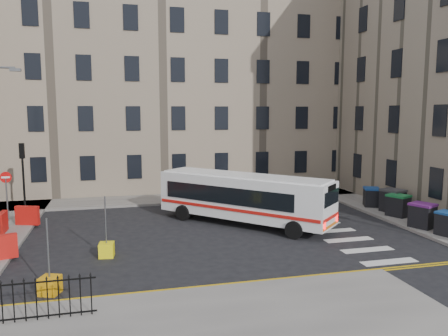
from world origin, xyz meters
name	(u,v)px	position (x,y,z in m)	size (l,w,h in m)	color
ground	(251,230)	(0.00, 0.00, 0.00)	(120.00, 120.00, 0.00)	black
pavement_north	(128,201)	(-6.00, 8.60, 0.07)	(36.00, 3.20, 0.15)	slate
pavement_east	(364,204)	(9.00, 4.00, 0.07)	(2.40, 26.00, 0.15)	slate
terrace_north	(109,79)	(-7.00, 15.50, 8.62)	(38.30, 10.80, 17.20)	gray
traffic_light_nw	(23,167)	(-12.00, 6.50, 2.87)	(0.28, 0.22, 4.10)	black
no_entry_north	(6,186)	(-12.50, 4.50, 2.08)	(0.60, 0.08, 3.00)	#595B5E
roadworks_barriers	(3,230)	(-11.84, 0.50, 0.65)	(1.66, 6.26, 1.00)	red
bus	(243,196)	(-0.07, 1.21, 1.53)	(8.29, 8.57, 2.65)	white
wheelie_bin_b	(422,215)	(8.54, -2.18, 0.78)	(1.36, 1.44, 1.25)	black
wheelie_bin_c	(398,205)	(8.87, 0.27, 0.77)	(1.34, 1.42, 1.24)	black
wheelie_bin_d	(393,200)	(9.23, 1.30, 0.83)	(1.42, 1.51, 1.35)	black
wheelie_bin_e	(371,197)	(8.88, 2.98, 0.74)	(1.27, 1.34, 1.17)	black
bollard_yellow	(107,250)	(-7.18, -2.55, 0.30)	(0.60, 0.60, 0.60)	yellow
bollard_chevron	(50,285)	(-8.95, -6.00, 0.30)	(0.60, 0.60, 0.60)	orange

